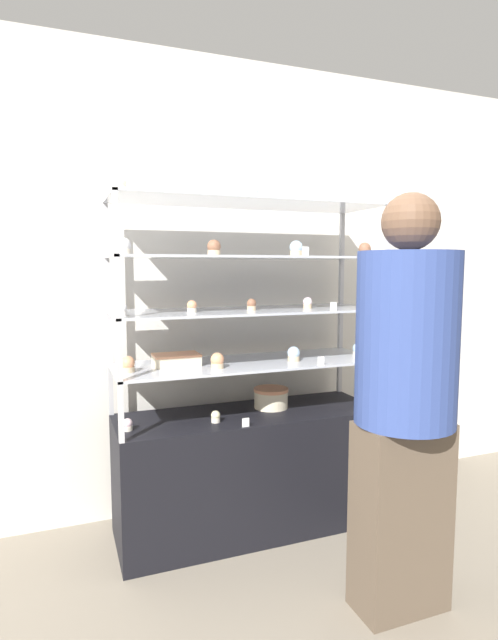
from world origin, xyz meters
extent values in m
plane|color=gray|center=(0.00, 0.00, 0.00)|extent=(20.00, 20.00, 0.00)
cube|color=silver|center=(0.00, 0.38, 1.30)|extent=(8.00, 0.05, 2.60)
cube|color=black|center=(0.00, 0.00, 0.32)|extent=(1.41, 0.48, 0.64)
cube|color=#B7B7BC|center=(-0.69, 0.23, 0.78)|extent=(0.02, 0.02, 0.28)
cube|color=#B7B7BC|center=(0.69, 0.23, 0.78)|extent=(0.02, 0.02, 0.28)
cube|color=#B7B7BC|center=(-0.69, -0.23, 0.78)|extent=(0.02, 0.02, 0.28)
cube|color=#B7B7BC|center=(0.69, -0.23, 0.78)|extent=(0.02, 0.02, 0.28)
cube|color=#B7BCC6|center=(0.00, 0.00, 0.92)|extent=(1.41, 0.48, 0.01)
cube|color=#B7B7BC|center=(-0.69, 0.23, 1.06)|extent=(0.02, 0.02, 0.28)
cube|color=#B7B7BC|center=(0.69, 0.23, 1.06)|extent=(0.02, 0.02, 0.28)
cube|color=#B7B7BC|center=(-0.69, -0.23, 1.06)|extent=(0.02, 0.02, 0.28)
cube|color=#B7B7BC|center=(0.69, -0.23, 1.06)|extent=(0.02, 0.02, 0.28)
cube|color=#B7BCC6|center=(0.00, 0.00, 1.19)|extent=(1.41, 0.48, 0.01)
cube|color=#B7B7BC|center=(-0.69, 0.23, 1.34)|extent=(0.02, 0.02, 0.28)
cube|color=#B7B7BC|center=(0.69, 0.23, 1.34)|extent=(0.02, 0.02, 0.28)
cube|color=#B7B7BC|center=(-0.69, -0.23, 1.34)|extent=(0.02, 0.02, 0.28)
cube|color=#B7B7BC|center=(0.69, -0.23, 1.34)|extent=(0.02, 0.02, 0.28)
cube|color=#B7BCC6|center=(0.00, 0.00, 1.47)|extent=(1.41, 0.48, 0.01)
cube|color=#B7B7BC|center=(-0.69, 0.23, 1.61)|extent=(0.02, 0.02, 0.28)
cube|color=#B7B7BC|center=(0.69, 0.23, 1.61)|extent=(0.02, 0.02, 0.28)
cube|color=#B7B7BC|center=(-0.69, -0.23, 1.61)|extent=(0.02, 0.02, 0.28)
cube|color=#B7B7BC|center=(0.69, -0.23, 1.61)|extent=(0.02, 0.02, 0.28)
cube|color=#B7BCC6|center=(0.00, 0.00, 1.75)|extent=(1.41, 0.48, 0.01)
cylinder|color=beige|center=(0.15, 0.04, 0.69)|extent=(0.18, 0.18, 0.09)
cylinder|color=#E5996B|center=(0.15, 0.04, 0.75)|extent=(0.19, 0.19, 0.02)
cube|color=beige|center=(-0.38, 0.04, 0.95)|extent=(0.23, 0.15, 0.05)
cube|color=#E5996B|center=(-0.38, 0.04, 0.98)|extent=(0.23, 0.15, 0.01)
cylinder|color=beige|center=(-0.65, -0.07, 0.66)|extent=(0.04, 0.04, 0.02)
sphere|color=silver|center=(-0.65, -0.07, 0.68)|extent=(0.05, 0.05, 0.05)
cylinder|color=beige|center=(-0.22, -0.10, 0.66)|extent=(0.04, 0.04, 0.02)
sphere|color=#F4EAB2|center=(-0.22, -0.10, 0.68)|extent=(0.05, 0.05, 0.05)
cylinder|color=beige|center=(0.65, -0.08, 0.66)|extent=(0.04, 0.04, 0.02)
sphere|color=silver|center=(0.65, -0.08, 0.68)|extent=(0.05, 0.05, 0.05)
cube|color=white|center=(-0.10, -0.22, 0.67)|extent=(0.04, 0.00, 0.04)
cylinder|color=#CCB28C|center=(-0.63, -0.04, 0.93)|extent=(0.06, 0.06, 0.03)
sphere|color=#E5996B|center=(-0.63, -0.04, 0.97)|extent=(0.07, 0.07, 0.07)
cylinder|color=#CCB28C|center=(-0.21, -0.11, 0.93)|extent=(0.06, 0.06, 0.03)
sphere|color=#E5996B|center=(-0.21, -0.11, 0.97)|extent=(0.07, 0.07, 0.07)
cylinder|color=#CCB28C|center=(0.23, -0.07, 0.93)|extent=(0.06, 0.06, 0.03)
sphere|color=silver|center=(0.23, -0.07, 0.97)|extent=(0.07, 0.07, 0.07)
cylinder|color=beige|center=(0.63, -0.07, 0.93)|extent=(0.06, 0.06, 0.03)
sphere|color=silver|center=(0.63, -0.07, 0.97)|extent=(0.07, 0.07, 0.07)
cube|color=white|center=(0.31, -0.22, 0.94)|extent=(0.04, 0.00, 0.04)
cylinder|color=white|center=(-0.66, -0.13, 1.21)|extent=(0.05, 0.05, 0.02)
sphere|color=white|center=(-0.66, -0.13, 1.24)|extent=(0.05, 0.05, 0.05)
cylinder|color=beige|center=(-0.32, -0.07, 1.21)|extent=(0.05, 0.05, 0.02)
sphere|color=#E5996B|center=(-0.32, -0.07, 1.24)|extent=(0.05, 0.05, 0.05)
cylinder|color=#CCB28C|center=(-0.01, -0.05, 1.21)|extent=(0.05, 0.05, 0.02)
sphere|color=#8C5B42|center=(-0.01, -0.05, 1.24)|extent=(0.05, 0.05, 0.05)
cylinder|color=#CCB28C|center=(0.32, -0.05, 1.21)|extent=(0.05, 0.05, 0.02)
sphere|color=silver|center=(0.32, -0.05, 1.24)|extent=(0.05, 0.05, 0.05)
cylinder|color=beige|center=(0.66, -0.12, 1.21)|extent=(0.05, 0.05, 0.02)
sphere|color=silver|center=(0.66, -0.12, 1.24)|extent=(0.05, 0.05, 0.05)
cube|color=white|center=(0.38, -0.22, 1.22)|extent=(0.04, 0.00, 0.04)
cylinder|color=beige|center=(-0.64, -0.07, 1.49)|extent=(0.06, 0.06, 0.03)
sphere|color=white|center=(-0.64, -0.07, 1.52)|extent=(0.07, 0.07, 0.07)
cylinder|color=#CCB28C|center=(-0.21, -0.08, 1.49)|extent=(0.06, 0.06, 0.03)
sphere|color=#8C5B42|center=(-0.21, -0.08, 1.52)|extent=(0.07, 0.07, 0.07)
cylinder|color=#CCB28C|center=(0.21, -0.13, 1.49)|extent=(0.06, 0.06, 0.03)
sphere|color=silver|center=(0.21, -0.13, 1.52)|extent=(0.07, 0.07, 0.07)
cylinder|color=#CCB28C|center=(0.65, -0.08, 1.49)|extent=(0.06, 0.06, 0.03)
sphere|color=#8C5B42|center=(0.65, -0.08, 1.52)|extent=(0.07, 0.07, 0.07)
cube|color=white|center=(0.21, -0.22, 1.50)|extent=(0.04, 0.00, 0.04)
cylinder|color=beige|center=(-0.65, -0.10, 1.77)|extent=(0.05, 0.05, 0.03)
sphere|color=#F4EAB2|center=(-0.65, -0.10, 1.80)|extent=(0.05, 0.05, 0.05)
cylinder|color=beige|center=(-0.01, -0.08, 1.77)|extent=(0.05, 0.05, 0.03)
sphere|color=silver|center=(-0.01, -0.08, 1.80)|extent=(0.05, 0.05, 0.05)
cylinder|color=white|center=(0.63, -0.11, 1.77)|extent=(0.05, 0.05, 0.03)
sphere|color=silver|center=(0.63, -0.11, 1.80)|extent=(0.05, 0.05, 0.05)
cube|color=white|center=(0.43, -0.22, 1.77)|extent=(0.04, 0.00, 0.04)
torus|color=#EFE5CC|center=(0.36, 0.00, 1.77)|extent=(0.13, 0.13, 0.04)
cube|color=brown|center=(0.36, -0.82, 0.40)|extent=(0.38, 0.21, 0.79)
cylinder|color=#33478C|center=(0.36, -0.82, 1.14)|extent=(0.40, 0.40, 0.69)
sphere|color=brown|center=(0.36, -0.82, 1.59)|extent=(0.22, 0.22, 0.22)
camera|label=1|loc=(-0.93, -2.43, 1.42)|focal=28.00mm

